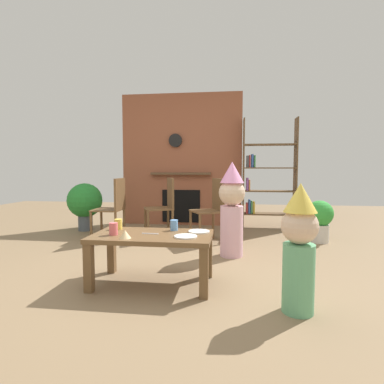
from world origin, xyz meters
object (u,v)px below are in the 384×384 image
dining_chair_left (114,205)px  birthday_cake_slice (125,234)px  paper_plate_rear (199,231)px  dining_chair_middle (165,204)px  child_with_cone_hat (299,245)px  paper_plate_front (186,236)px  child_in_pink (232,207)px  paper_cup_center (118,224)px  paper_cup_near_left (174,225)px  potted_plant_tall (320,219)px  coffee_table (152,242)px  dining_chair_right (213,206)px  bookshelf (265,178)px  paper_cup_near_right (113,229)px  potted_plant_short (85,202)px

dining_chair_left → birthday_cake_slice: bearing=113.3°
paper_plate_rear → birthday_cake_slice: 0.67m
dining_chair_middle → child_with_cone_hat: bearing=100.6°
paper_plate_front → child_in_pink: size_ratio=0.18×
paper_cup_center → birthday_cake_slice: size_ratio=0.98×
paper_cup_near_left → potted_plant_tall: size_ratio=0.17×
dining_chair_middle → birthday_cake_slice: bearing=70.8°
coffee_table → dining_chair_middle: bearing=99.2°
dining_chair_right → dining_chair_middle: bearing=-43.2°
paper_plate_rear → dining_chair_middle: size_ratio=0.22×
paper_cup_near_left → paper_plate_front: 0.31m
paper_cup_center → dining_chair_middle: 1.71m
dining_chair_middle → dining_chair_left: bearing=-2.0°
paper_cup_center → child_with_cone_hat: size_ratio=0.11×
bookshelf → dining_chair_right: 1.45m
paper_cup_near_right → dining_chair_right: size_ratio=0.12×
paper_plate_rear → dining_chair_middle: (-0.71, 1.74, 0.05)m
paper_cup_near_left → paper_cup_center: bearing=-178.7°
paper_cup_center → dining_chair_middle: dining_chair_middle is taller
dining_chair_right → potted_plant_short: dining_chair_right is taller
paper_plate_rear → potted_plant_short: potted_plant_short is taller
paper_cup_center → paper_plate_front: paper_cup_center is taller
coffee_table → paper_cup_near_right: 0.36m
potted_plant_short → coffee_table: bearing=-51.7°
child_in_pink → dining_chair_middle: size_ratio=1.24×
coffee_table → paper_cup_near_left: paper_cup_near_left is taller
bookshelf → child_in_pink: size_ratio=1.70×
birthday_cake_slice → potted_plant_short: (-1.56, 2.39, -0.01)m
birthday_cake_slice → potted_plant_short: size_ratio=0.13×
coffee_table → paper_plate_front: bearing=-15.0°
paper_cup_near_right → dining_chair_middle: bearing=89.2°
child_in_pink → dining_chair_right: 0.74m
child_in_pink → potted_plant_short: bearing=-81.0°
birthday_cake_slice → coffee_table: bearing=46.3°
bookshelf → dining_chair_left: (-2.27, -1.18, -0.36)m
child_with_cone_hat → potted_plant_short: (-2.92, 2.60, -0.01)m
paper_plate_rear → child_with_cone_hat: 0.94m
paper_cup_near_left → paper_cup_center: (-0.54, -0.01, -0.00)m
paper_plate_rear → potted_plant_short: (-2.14, 2.07, 0.02)m
paper_plate_rear → dining_chair_middle: dining_chair_middle is taller
birthday_cake_slice → paper_cup_center: bearing=118.5°
paper_cup_near_right → paper_plate_rear: 0.77m
bookshelf → dining_chair_middle: bookshelf is taller
coffee_table → dining_chair_middle: 1.91m
potted_plant_tall → coffee_table: bearing=-136.4°
dining_chair_right → paper_cup_near_right: bearing=38.2°
bookshelf → coffee_table: bookshelf is taller
child_with_cone_hat → dining_chair_left: bearing=-24.2°
paper_plate_front → birthday_cake_slice: birthday_cake_slice is taller
child_in_pink → potted_plant_short: (-2.44, 1.21, -0.11)m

